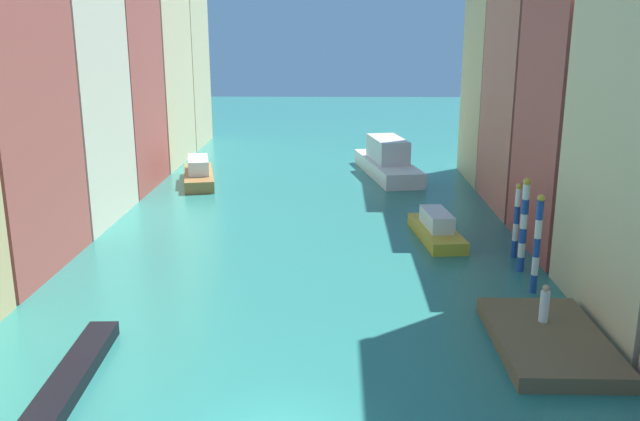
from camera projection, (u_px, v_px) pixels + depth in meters
The scene contains 17 objects.
ground_plane at pixel (310, 213), 42.72m from camera, with size 154.00×154.00×0.00m, color #28756B.
building_left_2 at pixel (53, 93), 39.42m from camera, with size 6.75×8.87×15.44m.
building_left_3 at pixel (101, 61), 47.53m from camera, with size 6.75×8.60×18.28m.
building_left_4 at pixel (139, 42), 56.59m from camera, with size 6.75×10.33×20.62m.
building_left_5 at pixel (169, 65), 66.45m from camera, with size 6.75×8.53×15.82m.
building_right_2 at pixel (599, 120), 34.28m from camera, with size 6.75×8.07×13.69m.
building_right_3 at pixel (549, 85), 42.50m from camera, with size 6.75×8.95×15.82m.
building_right_4 at pixel (516, 60), 50.36m from camera, with size 6.75×7.98×18.15m.
waterfront_dock at pixel (549, 340), 24.65m from camera, with size 3.93×6.71×0.56m.
person_on_dock at pixel (545, 305), 25.40m from camera, with size 0.36×0.36×1.48m.
mooring_pole_0 at pixel (537, 243), 29.27m from camera, with size 0.33×0.33×4.50m.
mooring_pole_1 at pixel (524, 224), 31.93m from camera, with size 0.37×0.37×4.62m.
mooring_pole_2 at pixel (517, 220), 33.97m from camera, with size 0.32×0.32×3.90m.
vaporetto_white at pixel (387, 161), 53.76m from camera, with size 4.99×11.50×3.00m.
gondola_black at pixel (69, 382), 21.78m from camera, with size 1.48×8.25×0.52m.
motorboat_0 at pixel (199, 174), 50.96m from camera, with size 3.61×7.69×1.96m.
motorboat_1 at pixel (436, 229), 37.45m from camera, with size 2.58×6.39×1.58m.
Camera 1 is at (1.68, -16.67, 11.30)m, focal length 37.70 mm.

